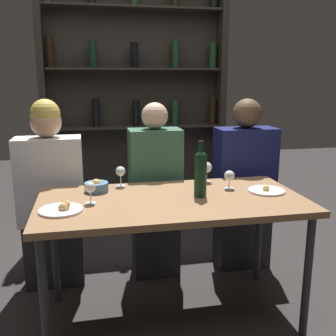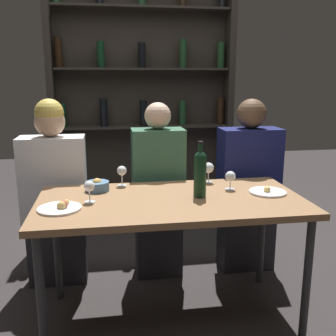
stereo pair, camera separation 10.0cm
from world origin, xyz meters
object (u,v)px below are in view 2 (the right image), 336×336
object	(u,v)px
wine_glass_0	(122,172)
seated_person_center	(158,196)
food_plate_1	(268,191)
wine_glass_3	(89,187)
snack_bowl	(97,186)
wine_bottle	(200,172)
wine_glass_2	(230,177)
wine_glass_1	(209,168)
seated_person_left	(55,197)
seated_person_right	(248,191)
food_plate_0	(60,207)

from	to	relation	value
wine_glass_0	seated_person_center	world-z (taller)	seated_person_center
food_plate_1	wine_glass_0	bearing A→B (deg)	160.96
wine_glass_3	wine_glass_0	bearing A→B (deg)	58.48
snack_bowl	wine_bottle	bearing A→B (deg)	-20.13
wine_bottle	wine_glass_0	world-z (taller)	wine_bottle
wine_glass_3	food_plate_1	xyz separation A→B (m)	(1.02, 0.02, -0.08)
wine_glass_2	wine_glass_3	size ratio (longest dim) A/B	0.95
wine_bottle	food_plate_1	bearing A→B (deg)	1.21
wine_glass_1	seated_person_left	size ratio (longest dim) A/B	0.10
snack_bowl	food_plate_1	bearing A→B (deg)	-11.60
food_plate_1	seated_person_left	world-z (taller)	seated_person_left
wine_bottle	wine_glass_3	bearing A→B (deg)	-179.30
food_plate_1	seated_person_right	distance (m)	0.58
snack_bowl	wine_glass_3	bearing A→B (deg)	-99.39
snack_bowl	seated_person_left	size ratio (longest dim) A/B	0.11
wine_glass_1	seated_person_left	xyz separation A→B (m)	(-1.00, 0.26, -0.23)
wine_bottle	food_plate_0	distance (m)	0.78
wine_glass_3	wine_glass_1	bearing A→B (deg)	22.00
seated_person_right	seated_person_left	bearing A→B (deg)	180.00
wine_glass_1	seated_person_center	world-z (taller)	seated_person_center
wine_glass_0	wine_glass_3	world-z (taller)	wine_glass_0
wine_bottle	wine_glass_3	distance (m)	0.62
wine_glass_0	wine_glass_2	bearing A→B (deg)	-16.15
wine_glass_2	seated_person_left	size ratio (longest dim) A/B	0.09
food_plate_1	seated_person_right	size ratio (longest dim) A/B	0.17
wine_bottle	wine_glass_2	xyz separation A→B (m)	(0.21, 0.11, -0.07)
wine_glass_2	food_plate_0	bearing A→B (deg)	-167.26
snack_bowl	seated_person_left	xyz separation A→B (m)	(-0.30, 0.34, -0.16)
wine_glass_2	seated_person_left	xyz separation A→B (m)	(-1.09, 0.44, -0.21)
snack_bowl	seated_person_right	world-z (taller)	seated_person_right
seated_person_center	seated_person_right	xyz separation A→B (m)	(0.67, -0.00, 0.01)
wine_glass_0	snack_bowl	bearing A→B (deg)	-150.32
seated_person_center	wine_glass_3	bearing A→B (deg)	-128.23
seated_person_left	seated_person_right	world-z (taller)	seated_person_left
food_plate_0	snack_bowl	world-z (taller)	snack_bowl
wine_glass_0	seated_person_right	xyz separation A→B (m)	(0.92, 0.26, -0.24)
wine_glass_1	wine_glass_3	size ratio (longest dim) A/B	1.09
food_plate_0	food_plate_1	distance (m)	1.17
seated_person_left	food_plate_0	bearing A→B (deg)	-80.00
seated_person_left	snack_bowl	bearing A→B (deg)	-49.02
wine_glass_0	wine_glass_1	xyz separation A→B (m)	(0.55, -0.01, 0.00)
wine_glass_3	food_plate_1	world-z (taller)	wine_glass_3
wine_glass_0	food_plate_1	distance (m)	0.89
wine_glass_0	seated_person_right	bearing A→B (deg)	15.55
seated_person_center	wine_glass_1	bearing A→B (deg)	-41.54
wine_glass_2	food_plate_0	size ratio (longest dim) A/B	0.51
seated_person_left	wine_glass_0	bearing A→B (deg)	-29.79
food_plate_0	wine_glass_3	bearing A→B (deg)	34.80
wine_glass_1	wine_glass_3	bearing A→B (deg)	-158.00
wine_bottle	seated_person_right	distance (m)	0.80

